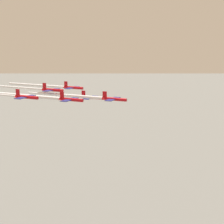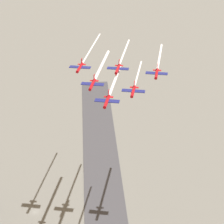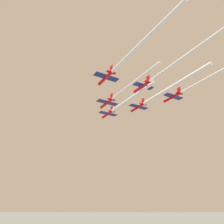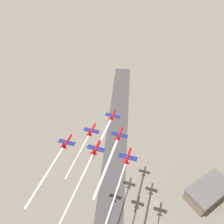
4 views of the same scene
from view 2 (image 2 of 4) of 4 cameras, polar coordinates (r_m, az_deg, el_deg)
ground_plane at (r=233.58m, az=-9.96°, el=-12.69°), size 3000.00×3000.00×0.00m
jet_0 at (r=174.88m, az=-0.66°, el=1.45°), size 9.75×9.62×3.62m
jet_1 at (r=188.19m, az=2.79°, el=2.76°), size 9.75×9.62×3.62m
jet_2 at (r=189.86m, az=-2.57°, el=3.65°), size 9.75×9.62×3.62m
jet_3 at (r=200.47m, az=5.85°, el=5.04°), size 9.75×9.62×3.62m
jet_4 at (r=201.55m, az=0.77°, el=5.69°), size 9.75×9.62×3.62m
jet_5 at (r=204.82m, az=-4.21°, el=5.84°), size 9.75×9.62×3.62m
smoke_trail_0 at (r=194.19m, az=0.39°, el=4.18°), size 26.52×21.76×1.26m
smoke_trail_1 at (r=206.77m, az=3.43°, el=5.07°), size 24.45×19.96×0.83m
smoke_trail_2 at (r=211.37m, az=-1.32°, el=6.20°), size 30.02×24.61×1.37m
smoke_trail_3 at (r=221.68m, az=6.23°, el=7.23°), size 28.42×23.26×1.17m
smoke_trail_4 at (r=223.36m, az=1.64°, el=7.88°), size 29.43×24.01×0.93m
smoke_trail_5 at (r=230.90m, az=-2.65°, el=8.41°), size 37.07×30.13×0.77m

